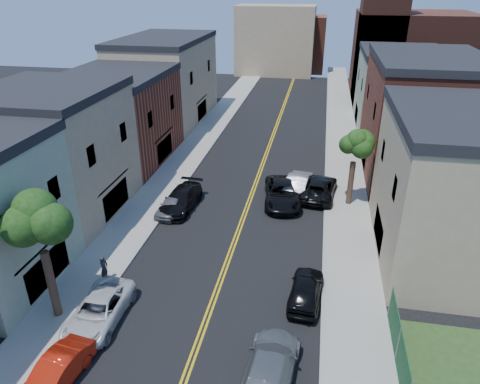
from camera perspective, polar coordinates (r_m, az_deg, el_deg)
The scene contains 25 objects.
sidewalk_left at distance 46.97m, azimuth -6.17°, elevation 5.71°, with size 3.20×100.00×0.15m, color gray.
sidewalk_right at distance 45.25m, azimuth 13.47°, elevation 4.31°, with size 3.20×100.00×0.15m, color gray.
curb_left at distance 46.52m, azimuth -4.09°, elevation 5.59°, with size 0.30×100.00×0.15m, color gray.
curb_right at distance 45.17m, azimuth 11.26°, elevation 4.49°, with size 0.30×100.00×0.15m, color gray.
bldg_left_tan_near at distance 35.19m, azimuth -23.08°, elevation 4.28°, with size 9.00×10.00×9.00m, color #998466.
bldg_left_brick at distance 44.36m, azimuth -15.55°, elevation 9.01°, with size 9.00×12.00×8.00m, color brown.
bldg_left_tan_far at distance 56.68m, azimuth -9.62°, elevation 13.98°, with size 9.00×16.00×9.50m, color #998466.
bldg_right_tan at distance 30.05m, azimuth 26.87°, elevation -0.12°, with size 9.00×12.00×9.00m, color #998466.
bldg_right_brick at distance 42.65m, azimuth 22.52°, elevation 8.71°, with size 9.00×14.00×10.00m, color brown.
bldg_right_palegrn at distance 56.17m, azimuth 19.92°, elevation 12.19°, with size 9.00×12.00×8.50m, color gray.
church at distance 70.69m, azimuth 20.59°, elevation 17.19°, with size 16.20×14.20×22.60m.
backdrop_left at distance 85.23m, azimuth 4.62°, elevation 19.10°, with size 14.00×8.00×12.00m, color #998466.
backdrop_center at distance 88.98m, azimuth 7.60°, elevation 18.62°, with size 10.00×8.00×10.00m, color brown.
tree_left_mid at distance 22.86m, azimuth -25.26°, elevation -1.91°, with size 5.20×5.20×9.29m.
tree_right_far at distance 33.95m, azimuth 14.97°, elevation 7.04°, with size 4.40×4.40×8.03m.
red_sedan at distance 22.42m, azimuth -22.92°, elevation -20.95°, with size 1.44×4.14×1.36m, color red.
white_pickup at distance 24.84m, azimuth -17.94°, elevation -14.48°, with size 2.37×5.14×1.43m, color silver.
grey_car_left at distance 34.01m, azimuth -8.79°, elevation -1.67°, with size 1.60×3.98×1.36m, color slate.
black_car_left at distance 34.51m, azimuth -7.69°, elevation -0.96°, with size 2.19×5.39×1.56m, color black.
grey_car_right at distance 20.96m, azimuth 3.94°, elevation -21.95°, with size 2.23×5.48×1.59m, color slate.
black_car_right at distance 25.25m, azimuth 8.59°, elevation -12.46°, with size 1.75×4.35×1.48m, color black.
silver_car_right at distance 37.16m, azimuth 7.65°, elevation 1.17°, with size 1.74×5.00×1.65m, color #B4B6BC.
dark_car_right_far at distance 36.67m, azimuth 10.25°, elevation 0.55°, with size 2.59×5.62×1.56m, color black.
black_suv_lane at distance 35.21m, azimuth 5.52°, elevation -0.15°, with size 2.79×6.04×1.68m, color black.
pedestrian_left at distance 27.32m, azimuth -17.30°, elevation -9.49°, with size 0.61×0.40×1.68m, color #24252B.
Camera 1 is at (5.03, -2.11, 16.38)m, focal length 32.72 mm.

